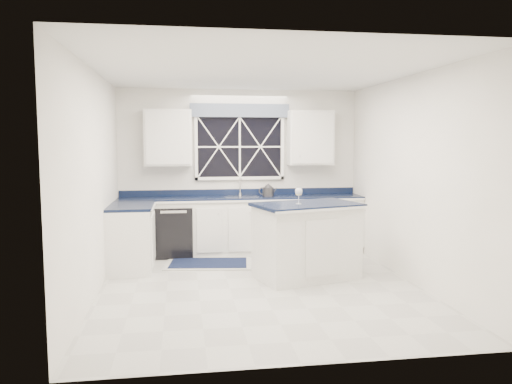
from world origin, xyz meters
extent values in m
plane|color=#A4A49F|center=(0.00, 0.00, 0.00)|extent=(4.50, 4.50, 0.00)
cube|color=white|center=(0.00, 2.25, 1.35)|extent=(4.00, 0.10, 2.70)
cube|color=silver|center=(0.00, 1.95, 0.45)|extent=(3.98, 0.60, 0.90)
cube|color=silver|center=(-1.70, 1.15, 0.45)|extent=(0.60, 1.00, 0.90)
cube|color=black|center=(0.00, 1.95, 0.92)|extent=(3.98, 0.64, 0.04)
cube|color=black|center=(-1.10, 1.95, 0.41)|extent=(0.60, 0.58, 0.82)
cube|color=black|center=(0.00, 2.22, 1.75)|extent=(1.40, 0.02, 1.00)
cube|color=slate|center=(0.00, 2.16, 2.35)|extent=(1.65, 0.04, 0.22)
cube|color=silver|center=(-1.18, 2.08, 1.90)|extent=(0.75, 0.34, 0.90)
cube|color=silver|center=(1.18, 2.08, 1.90)|extent=(0.75, 0.34, 0.90)
cylinder|color=silver|center=(0.00, 2.17, 0.96)|extent=(0.05, 0.05, 0.04)
cylinder|color=silver|center=(0.00, 2.17, 1.10)|extent=(0.02, 0.02, 0.28)
cylinder|color=silver|center=(0.00, 2.08, 1.23)|extent=(0.02, 0.18, 0.02)
cube|color=silver|center=(0.69, 0.35, 0.49)|extent=(1.46, 1.09, 0.98)
cube|color=black|center=(0.69, 0.35, 1.00)|extent=(1.54, 1.17, 0.04)
cube|color=#A3A39E|center=(-0.59, 1.29, 0.01)|extent=(1.37, 0.94, 0.01)
cube|color=#101B36|center=(-0.59, 1.29, 0.02)|extent=(1.21, 0.78, 0.01)
cylinder|color=#313033|center=(0.44, 1.96, 1.01)|extent=(0.21, 0.21, 0.15)
cone|color=#313033|center=(0.44, 1.96, 1.12)|extent=(0.18, 0.18, 0.06)
torus|color=#313033|center=(0.35, 1.98, 1.02)|extent=(0.12, 0.04, 0.12)
cylinder|color=#313033|center=(0.55, 1.93, 1.04)|extent=(0.08, 0.03, 0.10)
cylinder|color=silver|center=(0.56, 0.29, 1.02)|extent=(0.08, 0.08, 0.01)
cylinder|color=silver|center=(0.56, 0.29, 1.09)|extent=(0.01, 0.01, 0.12)
ellipsoid|color=silver|center=(0.56, 0.29, 1.19)|extent=(0.10, 0.10, 0.12)
cylinder|color=#D6C471|center=(0.56, 0.29, 1.17)|extent=(0.08, 0.08, 0.05)
imported|color=silver|center=(0.44, 2.17, 1.03)|extent=(0.11, 0.11, 0.18)
camera|label=1|loc=(-0.97, -6.10, 1.86)|focal=35.00mm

